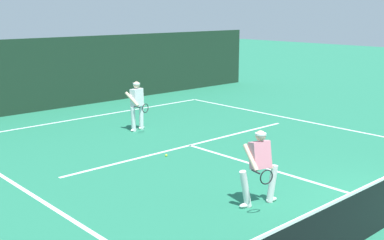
{
  "coord_description": "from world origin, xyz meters",
  "views": [
    {
      "loc": [
        -9.12,
        -3.66,
        3.85
      ],
      "look_at": [
        -0.68,
        5.56,
        1.0
      ],
      "focal_mm": 45.54,
      "sensor_mm": 36.0,
      "label": 1
    }
  ],
  "objects": [
    {
      "name": "court_line_baseline_far",
      "position": [
        0.0,
        11.69,
        0.0
      ],
      "size": [
        10.14,
        0.1,
        0.01
      ],
      "primitive_type": "cube",
      "color": "white",
      "rests_on": "ground_plane"
    },
    {
      "name": "court_line_service",
      "position": [
        0.0,
        6.4,
        0.0
      ],
      "size": [
        8.27,
        0.1,
        0.01
      ],
      "primitive_type": "cube",
      "color": "white",
      "rests_on": "ground_plane"
    },
    {
      "name": "player_near",
      "position": [
        -1.92,
        2.22,
        0.84
      ],
      "size": [
        1.01,
        0.86,
        1.54
      ],
      "rotation": [
        0.0,
        0.0,
        2.89
      ],
      "color": "silver",
      "rests_on": "ground_plane"
    },
    {
      "name": "tennis_ball",
      "position": [
        -1.2,
        6.02,
        0.03
      ],
      "size": [
        0.07,
        0.07,
        0.07
      ],
      "primitive_type": "sphere",
      "color": "#D1E033",
      "rests_on": "ground_plane"
    },
    {
      "name": "court_line_centre",
      "position": [
        0.0,
        3.2,
        0.0
      ],
      "size": [
        0.1,
        6.4,
        0.01
      ],
      "primitive_type": "cube",
      "color": "white",
      "rests_on": "ground_plane"
    },
    {
      "name": "back_fence_windscreen",
      "position": [
        0.0,
        13.94,
        1.4
      ],
      "size": [
        20.66,
        0.12,
        2.79
      ],
      "primitive_type": "cube",
      "color": "#183021",
      "rests_on": "ground_plane"
    },
    {
      "name": "player_far",
      "position": [
        -0.04,
        8.89,
        0.88
      ],
      "size": [
        0.68,
        0.91,
        1.6
      ],
      "rotation": [
        0.0,
        0.0,
        3.36
      ],
      "color": "silver",
      "rests_on": "ground_plane"
    }
  ]
}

